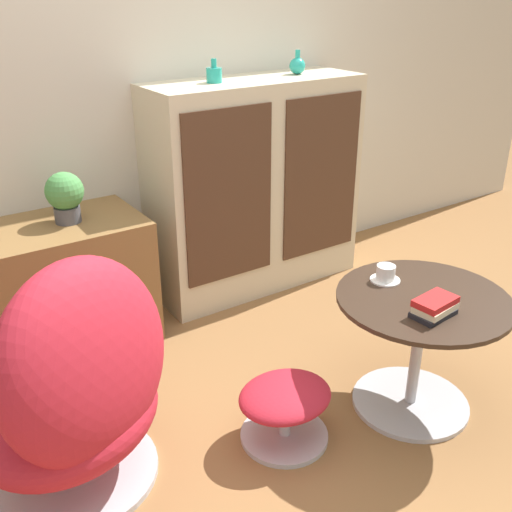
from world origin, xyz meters
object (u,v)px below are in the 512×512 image
object	(u,v)px
sideboard	(255,186)
coffee_table	(418,339)
vase_inner_left	(297,65)
tv_console	(64,285)
potted_plant	(65,195)
ottoman	(285,404)
vase_leftmost	(214,74)
egg_chair	(78,391)
teacup	(386,275)
book_stack	(435,307)

from	to	relation	value
sideboard	coffee_table	distance (m)	1.30
sideboard	vase_inner_left	size ratio (longest dim) A/B	9.48
sideboard	tv_console	xyz separation A→B (m)	(-1.08, -0.03, -0.26)
vase_inner_left	potted_plant	size ratio (longest dim) A/B	0.54
vase_inner_left	tv_console	bearing A→B (deg)	-178.39
ottoman	vase_leftmost	size ratio (longest dim) A/B	3.23
egg_chair	potted_plant	distance (m)	1.01
vase_leftmost	teacup	bearing A→B (deg)	-84.34
egg_chair	book_stack	world-z (taller)	egg_chair
potted_plant	book_stack	bearing A→B (deg)	-57.93
teacup	sideboard	bearing A→B (deg)	83.54
ottoman	egg_chair	bearing A→B (deg)	163.60
potted_plant	teacup	xyz separation A→B (m)	(0.89, -1.06, -0.20)
ottoman	teacup	world-z (taller)	teacup
egg_chair	coffee_table	world-z (taller)	egg_chair
tv_console	vase_inner_left	bearing A→B (deg)	1.61
ottoman	potted_plant	size ratio (longest dim) A/B	1.58
tv_console	ottoman	bearing A→B (deg)	-68.14
vase_leftmost	book_stack	xyz separation A→B (m)	(0.06, -1.38, -0.63)
egg_chair	teacup	bearing A→B (deg)	-7.31
vase_leftmost	vase_inner_left	size ratio (longest dim) A/B	0.91
egg_chair	vase_inner_left	xyz separation A→B (m)	(1.58, 0.94, 0.78)
potted_plant	book_stack	world-z (taller)	potted_plant
teacup	vase_leftmost	bearing A→B (deg)	95.66
teacup	coffee_table	bearing A→B (deg)	-82.24
ottoman	vase_inner_left	distance (m)	1.77
sideboard	potted_plant	world-z (taller)	sideboard
coffee_table	potted_plant	world-z (taller)	potted_plant
egg_chair	vase_inner_left	world-z (taller)	vase_inner_left
coffee_table	teacup	distance (m)	0.28
tv_console	coffee_table	bearing A→B (deg)	-51.55
coffee_table	potted_plant	xyz separation A→B (m)	(-0.92, 1.23, 0.41)
egg_chair	potted_plant	xyz separation A→B (m)	(0.30, 0.91, 0.34)
egg_chair	vase_inner_left	size ratio (longest dim) A/B	7.09
sideboard	tv_console	world-z (taller)	sideboard
vase_inner_left	teacup	bearing A→B (deg)	-109.52
vase_inner_left	potted_plant	distance (m)	1.36
tv_console	vase_leftmost	distance (m)	1.21
coffee_table	vase_inner_left	xyz separation A→B (m)	(0.36, 1.27, 0.85)
sideboard	book_stack	bearing A→B (deg)	-97.19
tv_console	ottoman	xyz separation A→B (m)	(0.44, -1.10, -0.14)
ottoman	book_stack	world-z (taller)	book_stack
sideboard	vase_leftmost	bearing A→B (deg)	179.04
egg_chair	book_stack	distance (m)	1.23
book_stack	vase_inner_left	bearing A→B (deg)	72.39
sideboard	tv_console	distance (m)	1.11
potted_plant	sideboard	bearing A→B (deg)	1.88
egg_chair	potted_plant	size ratio (longest dim) A/B	3.81
sideboard	coffee_table	xyz separation A→B (m)	(-0.10, -1.27, -0.25)
tv_console	vase_leftmost	xyz separation A→B (m)	(0.85, 0.04, 0.86)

